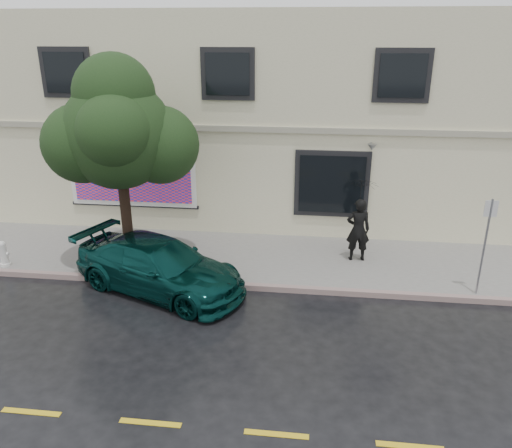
# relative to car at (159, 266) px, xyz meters

# --- Properties ---
(ground) EXTENTS (90.00, 90.00, 0.00)m
(ground) POSITION_rel_car_xyz_m (1.24, -1.20, -0.69)
(ground) COLOR black
(ground) RESTS_ON ground
(sidewalk) EXTENTS (20.00, 3.50, 0.15)m
(sidewalk) POSITION_rel_car_xyz_m (1.24, 2.05, -0.61)
(sidewalk) COLOR gray
(sidewalk) RESTS_ON ground
(curb) EXTENTS (20.00, 0.18, 0.16)m
(curb) POSITION_rel_car_xyz_m (1.24, 0.30, -0.61)
(curb) COLOR gray
(curb) RESTS_ON ground
(road_marking) EXTENTS (19.00, 0.12, 0.01)m
(road_marking) POSITION_rel_car_xyz_m (1.24, -4.70, -0.68)
(road_marking) COLOR gold
(road_marking) RESTS_ON ground
(building) EXTENTS (20.00, 8.12, 7.00)m
(building) POSITION_rel_car_xyz_m (1.24, 7.80, 2.81)
(building) COLOR beige
(building) RESTS_ON ground
(billboard) EXTENTS (4.30, 0.16, 2.20)m
(billboard) POSITION_rel_car_xyz_m (-1.96, 3.72, 1.37)
(billboard) COLOR white
(billboard) RESTS_ON ground
(car) EXTENTS (5.16, 3.73, 1.37)m
(car) POSITION_rel_car_xyz_m (0.00, 0.00, 0.00)
(car) COLOR #08312E
(car) RESTS_ON ground
(pedestrian) EXTENTS (0.72, 0.51, 1.86)m
(pedestrian) POSITION_rel_car_xyz_m (5.20, 2.20, 0.39)
(pedestrian) COLOR black
(pedestrian) RESTS_ON sidewalk
(umbrella) EXTENTS (1.17, 1.17, 0.73)m
(umbrella) POSITION_rel_car_xyz_m (5.20, 2.20, 1.68)
(umbrella) COLOR black
(umbrella) RESTS_ON pedestrian
(street_tree) EXTENTS (2.85, 2.85, 5.18)m
(street_tree) POSITION_rel_car_xyz_m (-1.17, 1.00, 3.19)
(street_tree) COLOR black
(street_tree) RESTS_ON sidewalk
(fire_hydrant) EXTENTS (0.31, 0.29, 0.74)m
(fire_hydrant) POSITION_rel_car_xyz_m (-4.72, 0.60, -0.18)
(fire_hydrant) COLOR silver
(fire_hydrant) RESTS_ON sidewalk
(sign_pole) EXTENTS (0.31, 0.05, 2.52)m
(sign_pole) POSITION_rel_car_xyz_m (8.10, 0.50, 0.98)
(sign_pole) COLOR #94969C
(sign_pole) RESTS_ON sidewalk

